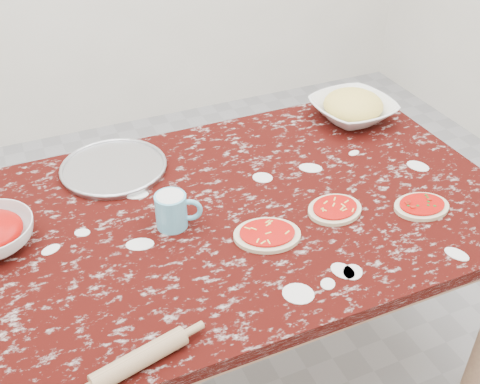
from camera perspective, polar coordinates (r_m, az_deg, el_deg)
name	(u,v)px	position (r m, az deg, el deg)	size (l,w,h in m)	color
ground	(240,365)	(2.25, 0.00, -16.72)	(4.00, 4.00, 0.00)	gray
worktable	(240,227)	(1.77, 0.00, -3.49)	(1.60, 1.00, 0.75)	black
pizza_tray	(114,168)	(1.92, -12.33, 2.30)	(0.33, 0.33, 0.01)	#B2B2B7
cheese_bowl	(353,110)	(2.19, 11.03, 7.94)	(0.29, 0.29, 0.07)	white
flour_mug	(173,210)	(1.62, -6.66, -1.80)	(0.13, 0.09, 0.10)	#63B8D9
pizza_left	(267,235)	(1.60, 2.69, -4.23)	(0.22, 0.20, 0.02)	beige
pizza_mid	(335,209)	(1.72, 9.32, -1.69)	(0.18, 0.15, 0.02)	beige
pizza_right	(421,206)	(1.79, 17.46, -1.35)	(0.18, 0.14, 0.02)	beige
rolling_pin	(140,359)	(1.31, -9.86, -15.92)	(0.04, 0.04, 0.22)	tan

